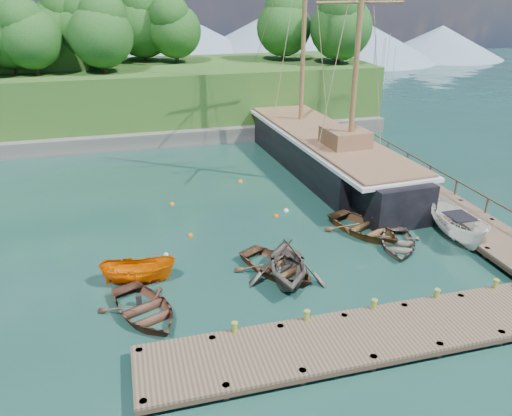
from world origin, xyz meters
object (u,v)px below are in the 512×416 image
at_px(motorboat_orange, 140,282).
at_px(rowboat_2, 277,272).
at_px(cabin_boat_white, 456,239).
at_px(rowboat_1, 287,281).
at_px(schooner, 322,153).
at_px(rowboat_4, 364,233).
at_px(rowboat_3, 397,248).
at_px(rowboat_0, 145,316).

bearing_deg(motorboat_orange, rowboat_2, -86.70).
bearing_deg(rowboat_2, cabin_boat_white, -24.12).
distance_m(rowboat_1, schooner, 16.86).
height_order(rowboat_4, motorboat_orange, motorboat_orange).
relative_size(rowboat_3, rowboat_4, 0.81).
bearing_deg(rowboat_2, schooner, 32.08).
distance_m(rowboat_0, rowboat_2, 6.87).
bearing_deg(rowboat_1, rowboat_0, -158.67).
distance_m(rowboat_4, cabin_boat_white, 5.07).
height_order(rowboat_0, cabin_boat_white, cabin_boat_white).
bearing_deg(motorboat_orange, rowboat_4, -70.64).
relative_size(rowboat_2, schooner, 0.15).
relative_size(rowboat_1, rowboat_4, 0.92).
bearing_deg(schooner, rowboat_4, -102.55).
bearing_deg(cabin_boat_white, rowboat_2, -170.82).
relative_size(rowboat_0, rowboat_4, 0.93).
distance_m(rowboat_3, rowboat_4, 2.30).
relative_size(rowboat_4, motorboat_orange, 1.31).
height_order(rowboat_2, motorboat_orange, motorboat_orange).
bearing_deg(cabin_boat_white, rowboat_1, -165.93).
bearing_deg(rowboat_4, motorboat_orange, 165.75).
distance_m(rowboat_2, motorboat_orange, 6.73).
relative_size(motorboat_orange, schooner, 0.12).
distance_m(rowboat_1, rowboat_3, 7.06).
distance_m(rowboat_1, motorboat_orange, 7.09).
relative_size(rowboat_2, motorboat_orange, 1.24).
relative_size(rowboat_0, rowboat_1, 1.02).
height_order(rowboat_1, motorboat_orange, rowboat_1).
bearing_deg(cabin_boat_white, motorboat_orange, -175.26).
relative_size(rowboat_1, motorboat_orange, 1.20).
height_order(cabin_boat_white, schooner, schooner).
relative_size(rowboat_0, motorboat_orange, 1.22).
bearing_deg(rowboat_1, motorboat_orange, 178.19).
bearing_deg(cabin_boat_white, rowboat_0, -166.07).
bearing_deg(cabin_boat_white, schooner, 106.96).
distance_m(rowboat_2, rowboat_4, 6.74).
bearing_deg(rowboat_4, schooner, 57.74).
relative_size(rowboat_2, rowboat_4, 0.95).
xyz_separation_m(cabin_boat_white, schooner, (-2.84, 13.22, 1.22)).
bearing_deg(schooner, cabin_boat_white, -81.23).
bearing_deg(rowboat_1, rowboat_4, 44.69).
distance_m(rowboat_1, rowboat_4, 6.99).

